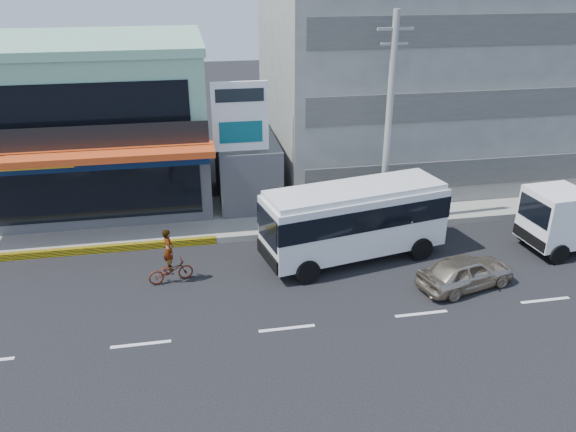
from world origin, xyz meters
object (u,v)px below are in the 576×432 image
object	(u,v)px
satellite_dish	(248,141)
sedan	(466,272)
concrete_building	(412,54)
shop_building	(88,125)
utility_pole_near	(389,123)
minibus	(354,217)
motorcycle_rider	(170,265)
billboard	(240,125)

from	to	relation	value
satellite_dish	sedan	size ratio (longest dim) A/B	0.38
concrete_building	shop_building	bearing A→B (deg)	-176.65
shop_building	concrete_building	size ratio (longest dim) A/B	0.77
concrete_building	utility_pole_near	bearing A→B (deg)	-117.76
utility_pole_near	minibus	distance (m)	4.79
satellite_dish	utility_pole_near	bearing A→B (deg)	-30.96
sedan	satellite_dish	bearing A→B (deg)	23.57
concrete_building	utility_pole_near	world-z (taller)	concrete_building
minibus	motorcycle_rider	xyz separation A→B (m)	(-7.74, -0.63, -1.19)
billboard	minibus	xyz separation A→B (m)	(4.24, -4.56, -2.97)
shop_building	concrete_building	world-z (taller)	concrete_building
satellite_dish	motorcycle_rider	distance (m)	8.53
concrete_building	satellite_dish	world-z (taller)	concrete_building
satellite_dish	motorcycle_rider	xyz separation A→B (m)	(-4.00, -6.99, -2.82)
satellite_dish	minibus	bearing A→B (deg)	-59.54
utility_pole_near	sedan	distance (m)	7.53
shop_building	utility_pole_near	size ratio (longest dim) A/B	1.24
satellite_dish	sedan	bearing A→B (deg)	-52.09
shop_building	motorcycle_rider	world-z (taller)	shop_building
motorcycle_rider	concrete_building	bearing A→B (deg)	38.13
satellite_dish	minibus	size ratio (longest dim) A/B	0.18
shop_building	motorcycle_rider	distance (m)	11.19
shop_building	utility_pole_near	xyz separation A→B (m)	(14.00, -6.55, 1.15)
motorcycle_rider	billboard	bearing A→B (deg)	56.01
utility_pole_near	sedan	world-z (taller)	utility_pole_near
billboard	sedan	bearing A→B (deg)	-44.27
concrete_building	minibus	size ratio (longest dim) A/B	1.96
satellite_dish	utility_pole_near	size ratio (longest dim) A/B	0.15
utility_pole_near	minibus	world-z (taller)	utility_pole_near
shop_building	satellite_dish	world-z (taller)	shop_building
shop_building	minibus	size ratio (longest dim) A/B	1.52
concrete_building	motorcycle_rider	bearing A→B (deg)	-141.87
concrete_building	satellite_dish	distance (m)	11.30
sedan	billboard	bearing A→B (deg)	31.38
minibus	motorcycle_rider	bearing A→B (deg)	-175.37
satellite_dish	motorcycle_rider	size ratio (longest dim) A/B	0.65
shop_building	minibus	bearing A→B (deg)	-38.41
satellite_dish	billboard	size ratio (longest dim) A/B	0.22
satellite_dish	utility_pole_near	world-z (taller)	utility_pole_near
concrete_building	motorcycle_rider	world-z (taller)	concrete_building
shop_building	motorcycle_rider	bearing A→B (deg)	-68.07
billboard	motorcycle_rider	size ratio (longest dim) A/B	3.00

